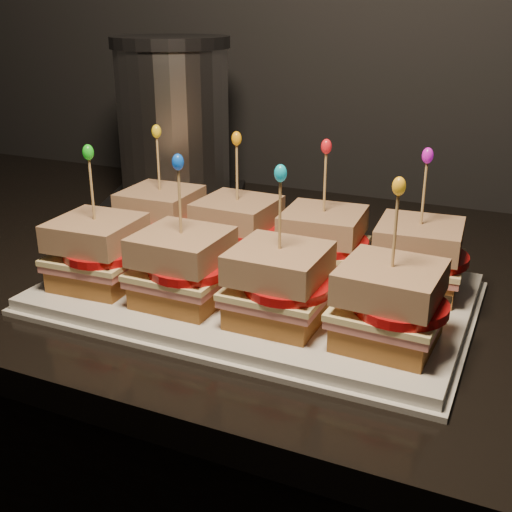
% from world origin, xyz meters
% --- Properties ---
extents(platter, '(0.46, 0.29, 0.02)m').
position_xyz_m(platter, '(-0.92, 1.53, 0.92)').
color(platter, silver).
rests_on(platter, granite_slab).
extents(platter_rim, '(0.47, 0.30, 0.01)m').
position_xyz_m(platter_rim, '(-0.92, 1.53, 0.91)').
color(platter_rim, silver).
rests_on(platter_rim, granite_slab).
extents(sandwich_0_bread_bot, '(0.09, 0.09, 0.02)m').
position_xyz_m(sandwich_0_bread_bot, '(-1.08, 1.60, 0.94)').
color(sandwich_0_bread_bot, brown).
rests_on(sandwich_0_bread_bot, platter).
extents(sandwich_0_ham, '(0.10, 0.09, 0.01)m').
position_xyz_m(sandwich_0_ham, '(-1.08, 1.60, 0.96)').
color(sandwich_0_ham, '#CA6C6A').
rests_on(sandwich_0_ham, sandwich_0_bread_bot).
extents(sandwich_0_cheese, '(0.10, 0.10, 0.01)m').
position_xyz_m(sandwich_0_cheese, '(-1.08, 1.60, 0.96)').
color(sandwich_0_cheese, '#F7E79D').
rests_on(sandwich_0_cheese, sandwich_0_ham).
extents(sandwich_0_tomato, '(0.09, 0.09, 0.01)m').
position_xyz_m(sandwich_0_tomato, '(-1.07, 1.59, 0.97)').
color(sandwich_0_tomato, '#AD0D0F').
rests_on(sandwich_0_tomato, sandwich_0_cheese).
extents(sandwich_0_bread_top, '(0.09, 0.09, 0.03)m').
position_xyz_m(sandwich_0_bread_top, '(-1.08, 1.60, 0.99)').
color(sandwich_0_bread_top, '#6C310F').
rests_on(sandwich_0_bread_top, sandwich_0_tomato).
extents(sandwich_0_pick, '(0.00, 0.00, 0.09)m').
position_xyz_m(sandwich_0_pick, '(-1.08, 1.60, 1.03)').
color(sandwich_0_pick, tan).
rests_on(sandwich_0_pick, sandwich_0_bread_top).
extents(sandwich_0_frill, '(0.01, 0.01, 0.02)m').
position_xyz_m(sandwich_0_frill, '(-1.08, 1.60, 1.08)').
color(sandwich_0_frill, yellow).
rests_on(sandwich_0_frill, sandwich_0_pick).
extents(sandwich_1_bread_bot, '(0.09, 0.09, 0.02)m').
position_xyz_m(sandwich_1_bread_bot, '(-0.97, 1.60, 0.94)').
color(sandwich_1_bread_bot, brown).
rests_on(sandwich_1_bread_bot, platter).
extents(sandwich_1_ham, '(0.10, 0.10, 0.01)m').
position_xyz_m(sandwich_1_ham, '(-0.97, 1.60, 0.96)').
color(sandwich_1_ham, '#CA6C6A').
rests_on(sandwich_1_ham, sandwich_1_bread_bot).
extents(sandwich_1_cheese, '(0.10, 0.10, 0.01)m').
position_xyz_m(sandwich_1_cheese, '(-0.97, 1.60, 0.96)').
color(sandwich_1_cheese, '#F7E79D').
rests_on(sandwich_1_cheese, sandwich_1_ham).
extents(sandwich_1_tomato, '(0.09, 0.09, 0.01)m').
position_xyz_m(sandwich_1_tomato, '(-0.96, 1.59, 0.97)').
color(sandwich_1_tomato, '#AD0D0F').
rests_on(sandwich_1_tomato, sandwich_1_cheese).
extents(sandwich_1_bread_top, '(0.09, 0.09, 0.03)m').
position_xyz_m(sandwich_1_bread_top, '(-0.97, 1.60, 0.99)').
color(sandwich_1_bread_top, '#6C310F').
rests_on(sandwich_1_bread_top, sandwich_1_tomato).
extents(sandwich_1_pick, '(0.00, 0.00, 0.09)m').
position_xyz_m(sandwich_1_pick, '(-0.97, 1.60, 1.03)').
color(sandwich_1_pick, tan).
rests_on(sandwich_1_pick, sandwich_1_bread_top).
extents(sandwich_1_frill, '(0.01, 0.01, 0.02)m').
position_xyz_m(sandwich_1_frill, '(-0.97, 1.60, 1.08)').
color(sandwich_1_frill, orange).
rests_on(sandwich_1_frill, sandwich_1_pick).
extents(sandwich_2_bread_bot, '(0.09, 0.09, 0.02)m').
position_xyz_m(sandwich_2_bread_bot, '(-0.86, 1.60, 0.94)').
color(sandwich_2_bread_bot, brown).
rests_on(sandwich_2_bread_bot, platter).
extents(sandwich_2_ham, '(0.10, 0.10, 0.01)m').
position_xyz_m(sandwich_2_ham, '(-0.86, 1.60, 0.96)').
color(sandwich_2_ham, '#CA6C6A').
rests_on(sandwich_2_ham, sandwich_2_bread_bot).
extents(sandwich_2_cheese, '(0.10, 0.10, 0.01)m').
position_xyz_m(sandwich_2_cheese, '(-0.86, 1.60, 0.96)').
color(sandwich_2_cheese, '#F7E79D').
rests_on(sandwich_2_cheese, sandwich_2_ham).
extents(sandwich_2_tomato, '(0.09, 0.09, 0.01)m').
position_xyz_m(sandwich_2_tomato, '(-0.85, 1.59, 0.97)').
color(sandwich_2_tomato, '#AD0D0F').
rests_on(sandwich_2_tomato, sandwich_2_cheese).
extents(sandwich_2_bread_top, '(0.09, 0.09, 0.03)m').
position_xyz_m(sandwich_2_bread_top, '(-0.86, 1.60, 0.99)').
color(sandwich_2_bread_top, '#6C310F').
rests_on(sandwich_2_bread_top, sandwich_2_tomato).
extents(sandwich_2_pick, '(0.00, 0.00, 0.09)m').
position_xyz_m(sandwich_2_pick, '(-0.86, 1.60, 1.03)').
color(sandwich_2_pick, tan).
rests_on(sandwich_2_pick, sandwich_2_bread_top).
extents(sandwich_2_frill, '(0.01, 0.01, 0.02)m').
position_xyz_m(sandwich_2_frill, '(-0.86, 1.60, 1.08)').
color(sandwich_2_frill, red).
rests_on(sandwich_2_frill, sandwich_2_pick).
extents(sandwich_3_bread_bot, '(0.09, 0.09, 0.02)m').
position_xyz_m(sandwich_3_bread_bot, '(-0.75, 1.60, 0.94)').
color(sandwich_3_bread_bot, brown).
rests_on(sandwich_3_bread_bot, platter).
extents(sandwich_3_ham, '(0.10, 0.10, 0.01)m').
position_xyz_m(sandwich_3_ham, '(-0.75, 1.60, 0.96)').
color(sandwich_3_ham, '#CA6C6A').
rests_on(sandwich_3_ham, sandwich_3_bread_bot).
extents(sandwich_3_cheese, '(0.10, 0.10, 0.01)m').
position_xyz_m(sandwich_3_cheese, '(-0.75, 1.60, 0.96)').
color(sandwich_3_cheese, '#F7E79D').
rests_on(sandwich_3_cheese, sandwich_3_ham).
extents(sandwich_3_tomato, '(0.09, 0.09, 0.01)m').
position_xyz_m(sandwich_3_tomato, '(-0.74, 1.59, 0.97)').
color(sandwich_3_tomato, '#AD0D0F').
rests_on(sandwich_3_tomato, sandwich_3_cheese).
extents(sandwich_3_bread_top, '(0.09, 0.09, 0.03)m').
position_xyz_m(sandwich_3_bread_top, '(-0.75, 1.60, 0.99)').
color(sandwich_3_bread_top, '#6C310F').
rests_on(sandwich_3_bread_top, sandwich_3_tomato).
extents(sandwich_3_pick, '(0.00, 0.00, 0.09)m').
position_xyz_m(sandwich_3_pick, '(-0.75, 1.60, 1.03)').
color(sandwich_3_pick, tan).
rests_on(sandwich_3_pick, sandwich_3_bread_top).
extents(sandwich_3_frill, '(0.01, 0.01, 0.02)m').
position_xyz_m(sandwich_3_frill, '(-0.75, 1.60, 1.08)').
color(sandwich_3_frill, '#CE12CF').
rests_on(sandwich_3_frill, sandwich_3_pick).
extents(sandwich_4_bread_bot, '(0.09, 0.09, 0.02)m').
position_xyz_m(sandwich_4_bread_bot, '(-1.08, 1.46, 0.94)').
color(sandwich_4_bread_bot, brown).
rests_on(sandwich_4_bread_bot, platter).
extents(sandwich_4_ham, '(0.10, 0.10, 0.01)m').
position_xyz_m(sandwich_4_ham, '(-1.08, 1.46, 0.96)').
color(sandwich_4_ham, '#CA6C6A').
rests_on(sandwich_4_ham, sandwich_4_bread_bot).
extents(sandwich_4_cheese, '(0.10, 0.10, 0.01)m').
position_xyz_m(sandwich_4_cheese, '(-1.08, 1.46, 0.96)').
color(sandwich_4_cheese, '#F7E79D').
rests_on(sandwich_4_cheese, sandwich_4_ham).
extents(sandwich_4_tomato, '(0.09, 0.09, 0.01)m').
position_xyz_m(sandwich_4_tomato, '(-1.07, 1.46, 0.97)').
color(sandwich_4_tomato, '#AD0D0F').
rests_on(sandwich_4_tomato, sandwich_4_cheese).
extents(sandwich_4_bread_top, '(0.09, 0.09, 0.03)m').
position_xyz_m(sandwich_4_bread_top, '(-1.08, 1.46, 0.99)').
color(sandwich_4_bread_top, '#6C310F').
rests_on(sandwich_4_bread_top, sandwich_4_tomato).
extents(sandwich_4_pick, '(0.00, 0.00, 0.09)m').
position_xyz_m(sandwich_4_pick, '(-1.08, 1.46, 1.03)').
color(sandwich_4_pick, tan).
rests_on(sandwich_4_pick, sandwich_4_bread_top).
extents(sandwich_4_frill, '(0.01, 0.01, 0.02)m').
position_xyz_m(sandwich_4_frill, '(-1.08, 1.46, 1.08)').
color(sandwich_4_frill, '#1ABE19').
rests_on(sandwich_4_frill, sandwich_4_pick).
extents(sandwich_5_bread_bot, '(0.09, 0.09, 0.02)m').
position_xyz_m(sandwich_5_bread_bot, '(-0.97, 1.46, 0.94)').
color(sandwich_5_bread_bot, brown).
rests_on(sandwich_5_bread_bot, platter).
extents(sandwich_5_ham, '(0.10, 0.09, 0.01)m').
position_xyz_m(sandwich_5_ham, '(-0.97, 1.46, 0.96)').
color(sandwich_5_ham, '#CA6C6A').
rests_on(sandwich_5_ham, sandwich_5_bread_bot).
extents(sandwich_5_cheese, '(0.10, 0.09, 0.01)m').
position_xyz_m(sandwich_5_cheese, '(-0.97, 1.46, 0.96)').
color(sandwich_5_cheese, '#F7E79D').
rests_on(sandwich_5_cheese, sandwich_5_ham).
extents(sandwich_5_tomato, '(0.09, 0.09, 0.01)m').
position_xyz_m(sandwich_5_tomato, '(-0.96, 1.46, 0.97)').
color(sandwich_5_tomato, '#AD0D0F').
rests_on(sandwich_5_tomato, sandwich_5_cheese).
extents(sandwich_5_bread_top, '(0.09, 0.09, 0.03)m').
position_xyz_m(sandwich_5_bread_top, '(-0.97, 1.46, 0.99)').
color(sandwich_5_bread_top, '#6C310F').
rests_on(sandwich_5_bread_top, sandwich_5_tomato).
extents(sandwich_5_pick, '(0.00, 0.00, 0.09)m').
position_xyz_m(sandwich_5_pick, '(-0.97, 1.46, 1.03)').
color(sandwich_5_pick, tan).
rests_on(sandwich_5_pick, sandwich_5_bread_top).
extents(sandwich_5_frill, '(0.01, 0.01, 0.02)m').
position_xyz_m(sandwich_5_frill, '(-0.97, 1.46, 1.08)').
color(sandwich_5_frill, blue).
rests_on(sandwich_5_frill, sandwich_5_pick).
extents(sandwich_6_bread_bot, '(0.09, 0.09, 0.02)m').
position_xyz_m(sandwich_6_bread_bot, '(-0.86, 1.46, 0.94)').
color(sandwich_6_bread_bot, brown).
rests_on(sandwich_6_bread_bot, platter).
extents(sandwich_6_ham, '(0.10, 0.09, 0.01)m').
position_xyz_m(sandwich_6_ham, '(-0.86, 1.46, 0.96)').
color(sandwich_6_ham, '#CA6C6A').
rests_on(sandwich_6_ham, sandwich_6_bread_bot).
extents(sandwich_6_cheese, '(0.10, 0.09, 0.01)m').
position_xyz_m(sandwich_6_cheese, '(-0.86, 1.46, 0.96)').
color(sandwich_6_cheese, '#F7E79D').
rests_on(sandwich_6_cheese, sandwich_6_ham).
extents(sandwich_6_tomato, '(0.09, 0.09, 0.01)m').
position_xyz_m(sandwich_6_tomato, '(-0.85, 1.46, 0.97)').
color(sandwich_6_tomato, '#AD0D0F').
rests_on(sandwich_6_tomato, sandwich_6_cheese).
extents(sandwich_6_bread_top, '(0.09, 0.09, 0.03)m').
position_xyz_m(sandwich_6_bread_top, '(-0.86, 1.46, 0.99)').
color(sandwich_6_bread_top, '#6C310F').
rests_on(sandwich_6_bread_top, sandwich_6_tomato).
extents(sandwich_6_pick, '(0.00, 0.00, 0.09)m').
position_xyz_m(sandwich_6_pick, '(-0.86, 1.46, 1.03)').
color(sandwich_6_pick, tan).
rests_on(sandwich_6_pick, sandwich_6_bread_top).
extents(sandwich_6_frill, '(0.01, 0.01, 0.02)m').
position_xyz_m(sandwich_6_frill, '(-0.86, 1.46, 1.08)').
color(sandwich_6_frill, '#0EAECA').
rests_on(sandwich_6_frill, sandwich_6_pick).
extents(sandwich_7_bread_bot, '(0.09, 0.09, 0.02)m').
position_xyz_m(sandwich_7_bread_bot, '(-0.75, 1.46, 0.94)').
color(sandwich_7_bread_bot, brown).
rests_on(sandwich_7_bread_bot, platter).
extents(sandwich_7_ham, '(0.10, 0.10, 0.01)m').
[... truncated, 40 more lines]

